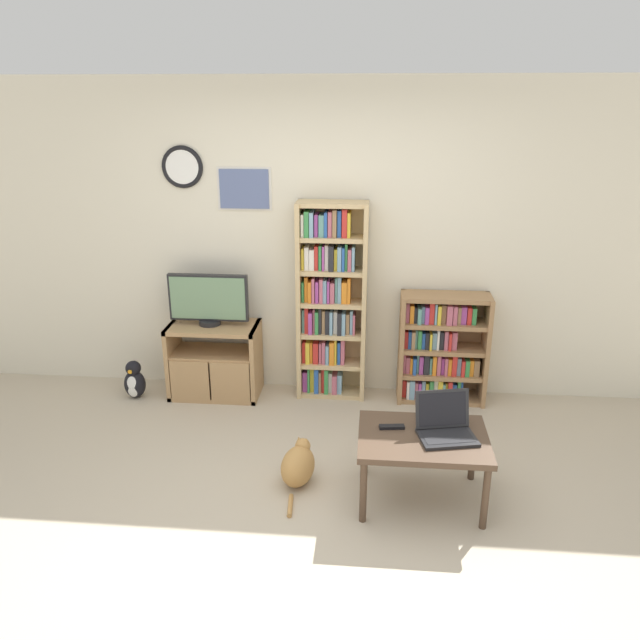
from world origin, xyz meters
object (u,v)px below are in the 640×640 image
object	(u,v)px
television	(208,300)
bookshelf_tall	(329,303)
laptop	(445,425)
tv_stand	(215,360)
remote_near_laptop	(392,427)
bookshelf_short	(439,349)
coffee_table	(423,443)
cat	(299,465)
penguin_figurine	(134,381)

from	to	relation	value
television	bookshelf_tall	world-z (taller)	bookshelf_tall
bookshelf_tall	laptop	bearing A→B (deg)	-60.04
tv_stand	remote_near_laptop	xyz separation A→B (m)	(1.47, -1.27, 0.15)
bookshelf_short	coffee_table	size ratio (longest dim) A/B	1.16
bookshelf_short	cat	size ratio (longest dim) A/B	1.72
tv_stand	remote_near_laptop	size ratio (longest dim) A/B	4.61
tv_stand	cat	xyz separation A→B (m)	(0.87, -1.25, -0.18)
cat	laptop	bearing A→B (deg)	13.00
penguin_figurine	television	bearing A→B (deg)	13.38
bookshelf_tall	bookshelf_short	world-z (taller)	bookshelf_tall
bookshelf_tall	penguin_figurine	world-z (taller)	bookshelf_tall
bookshelf_tall	laptop	distance (m)	1.69
bookshelf_short	cat	xyz separation A→B (m)	(-1.02, -1.35, -0.31)
bookshelf_short	laptop	world-z (taller)	bookshelf_short
coffee_table	laptop	xyz separation A→B (m)	(0.13, 0.03, 0.12)
television	cat	xyz separation A→B (m)	(0.90, -1.28, -0.71)
coffee_table	tv_stand	bearing A→B (deg)	141.05
television	bookshelf_tall	distance (m)	1.00
bookshelf_tall	laptop	xyz separation A→B (m)	(0.83, -1.44, -0.30)
bookshelf_short	cat	distance (m)	1.72
laptop	penguin_figurine	bearing A→B (deg)	141.68
bookshelf_tall	coffee_table	distance (m)	1.67
remote_near_laptop	penguin_figurine	xyz separation A→B (m)	(-2.15, 1.15, -0.32)
television	coffee_table	xyz separation A→B (m)	(1.69, -1.38, -0.45)
coffee_table	cat	distance (m)	0.84
laptop	television	bearing A→B (deg)	131.01
television	remote_near_laptop	distance (m)	2.02
bookshelf_short	remote_near_laptop	size ratio (longest dim) A/B	5.66
laptop	cat	bearing A→B (deg)	162.96
bookshelf_tall	penguin_figurine	bearing A→B (deg)	-171.71
television	bookshelf_short	distance (m)	1.96
bookshelf_short	television	bearing A→B (deg)	-177.95
coffee_table	cat	world-z (taller)	coffee_table
laptop	bookshelf_short	bearing A→B (deg)	73.69
bookshelf_short	penguin_figurine	bearing A→B (deg)	-175.05
bookshelf_tall	bookshelf_short	bearing A→B (deg)	-1.05
television	penguin_figurine	size ratio (longest dim) A/B	1.97
television	bookshelf_short	size ratio (longest dim) A/B	0.71
television	cat	size ratio (longest dim) A/B	1.23
television	bookshelf_tall	size ratio (longest dim) A/B	0.40
television	cat	distance (m)	1.72
bookshelf_tall	cat	distance (m)	1.53
tv_stand	cat	world-z (taller)	tv_stand
bookshelf_tall	coffee_table	xyz separation A→B (m)	(0.70, -1.46, -0.42)
remote_near_laptop	penguin_figurine	bearing A→B (deg)	54.69
bookshelf_short	coffee_table	bearing A→B (deg)	-98.92
television	remote_near_laptop	world-z (taller)	television
coffee_table	penguin_figurine	distance (m)	2.65
tv_stand	bookshelf_short	xyz separation A→B (m)	(1.89, 0.10, 0.14)
coffee_table	cat	xyz separation A→B (m)	(-0.79, 0.10, -0.27)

